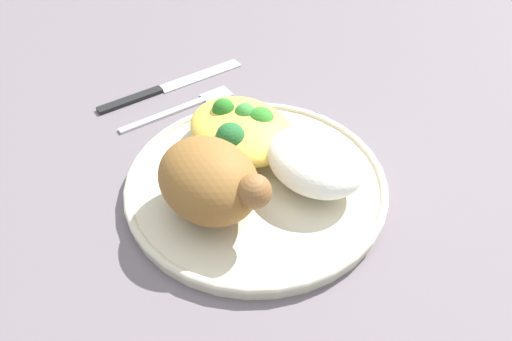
# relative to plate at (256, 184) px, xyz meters

# --- Properties ---
(ground_plane) EXTENTS (2.00, 2.00, 0.00)m
(ground_plane) POSITION_rel_plate_xyz_m (0.00, 0.00, -0.01)
(ground_plane) COLOR slate
(plate) EXTENTS (0.25, 0.25, 0.02)m
(plate) POSITION_rel_plate_xyz_m (0.00, 0.00, 0.00)
(plate) COLOR beige
(plate) RESTS_ON ground_plane
(roasted_chicken) EXTENTS (0.10, 0.08, 0.06)m
(roasted_chicken) POSITION_rel_plate_xyz_m (0.01, -0.05, 0.04)
(roasted_chicken) COLOR olive
(roasted_chicken) RESTS_ON plate
(rice_pile) EXTENTS (0.10, 0.08, 0.04)m
(rice_pile) POSITION_rel_plate_xyz_m (0.04, 0.04, 0.03)
(rice_pile) COLOR white
(rice_pile) RESTS_ON plate
(mac_cheese_with_broccoli) EXTENTS (0.12, 0.09, 0.04)m
(mac_cheese_with_broccoli) POSITION_rel_plate_xyz_m (-0.05, 0.02, 0.03)
(mac_cheese_with_broccoli) COLOR #EFC648
(mac_cheese_with_broccoli) RESTS_ON plate
(fork) EXTENTS (0.03, 0.14, 0.01)m
(fork) POSITION_rel_plate_xyz_m (-0.15, 0.02, -0.01)
(fork) COLOR silver
(fork) RESTS_ON ground_plane
(knife) EXTENTS (0.04, 0.19, 0.01)m
(knife) POSITION_rel_plate_xyz_m (-0.20, 0.02, -0.00)
(knife) COLOR black
(knife) RESTS_ON ground_plane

